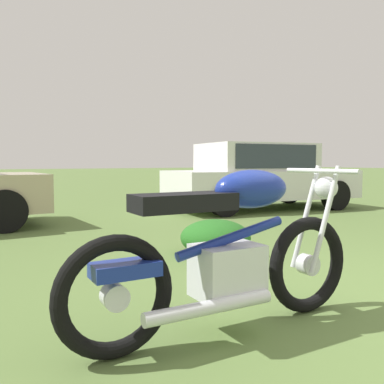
{
  "coord_description": "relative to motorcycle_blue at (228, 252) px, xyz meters",
  "views": [
    {
      "loc": [
        -2.85,
        -1.59,
        1.04
      ],
      "look_at": [
        -0.37,
        2.34,
        0.7
      ],
      "focal_mm": 38.6,
      "sensor_mm": 36.0,
      "label": 1
    }
  ],
  "objects": [
    {
      "name": "motorcycle_blue",
      "position": [
        0.0,
        0.0,
        0.0
      ],
      "size": [
        2.06,
        0.64,
        1.02
      ],
      "rotation": [
        0.0,
        0.0,
        -0.05
      ],
      "color": "black",
      "rests_on": "ground"
    },
    {
      "name": "car_white",
      "position": [
        4.56,
        4.89,
        0.3
      ],
      "size": [
        4.33,
        2.37,
        1.43
      ],
      "rotation": [
        0.0,
        0.0,
        -0.15
      ],
      "color": "silver",
      "rests_on": "ground"
    },
    {
      "name": "shrub_low",
      "position": [
        1.14,
        1.72,
        -0.29
      ],
      "size": [
        0.78,
        0.78,
        0.4
      ],
      "color": "#23611E",
      "rests_on": "ground"
    }
  ]
}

